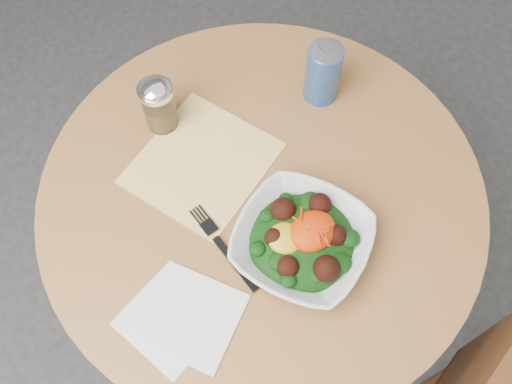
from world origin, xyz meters
The scene contains 8 objects.
ground centered at (0.00, 0.00, 0.00)m, with size 6.00×6.00×0.00m, color #2A2B2D.
table centered at (0.00, 0.00, 0.55)m, with size 0.90×0.90×0.75m.
cloth_napkin centered at (-0.05, 0.13, 0.75)m, with size 0.27×0.25×0.00m, color #FFA50D.
paper_napkins centered at (-0.28, -0.11, 0.75)m, with size 0.23×0.22×0.00m.
salad_bowl centered at (-0.02, -0.14, 0.78)m, with size 0.32×0.32×0.09m.
fork centered at (-0.14, -0.04, 0.76)m, with size 0.03×0.21×0.00m.
spice_shaker centered at (-0.06, 0.26, 0.81)m, with size 0.07×0.07×0.13m.
beverage_can centered at (0.25, 0.10, 0.82)m, with size 0.07×0.07×0.14m.
Camera 1 is at (-0.35, -0.40, 1.76)m, focal length 40.00 mm.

